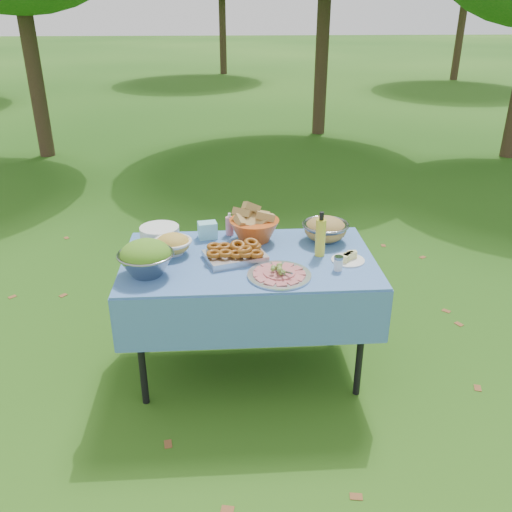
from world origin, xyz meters
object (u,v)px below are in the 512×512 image
(plate_stack, at_px, (160,233))
(oil_bottle, at_px, (321,234))
(pasta_bowl_steel, at_px, (325,229))
(charcuterie_platter, at_px, (279,270))
(salad_bowl, at_px, (146,258))
(bread_bowl, at_px, (254,225))
(picnic_table, at_px, (249,314))

(plate_stack, height_order, oil_bottle, oil_bottle)
(pasta_bowl_steel, bearing_deg, charcuterie_platter, -125.22)
(pasta_bowl_steel, relative_size, oil_bottle, 1.06)
(salad_bowl, height_order, pasta_bowl_steel, salad_bowl)
(bread_bowl, relative_size, charcuterie_platter, 0.88)
(salad_bowl, relative_size, charcuterie_platter, 0.86)
(picnic_table, relative_size, plate_stack, 5.96)
(picnic_table, height_order, charcuterie_platter, charcuterie_platter)
(plate_stack, bearing_deg, picnic_table, -28.81)
(picnic_table, relative_size, bread_bowl, 4.71)
(bread_bowl, bearing_deg, oil_bottle, -34.21)
(plate_stack, height_order, pasta_bowl_steel, pasta_bowl_steel)
(salad_bowl, height_order, charcuterie_platter, salad_bowl)
(oil_bottle, bearing_deg, bread_bowl, 145.79)
(salad_bowl, relative_size, pasta_bowl_steel, 1.06)
(salad_bowl, distance_m, pasta_bowl_steel, 1.13)
(pasta_bowl_steel, height_order, charcuterie_platter, pasta_bowl_steel)
(bread_bowl, bearing_deg, plate_stack, 176.70)
(bread_bowl, bearing_deg, charcuterie_platter, -78.37)
(picnic_table, height_order, plate_stack, plate_stack)
(bread_bowl, distance_m, charcuterie_platter, 0.52)
(oil_bottle, bearing_deg, picnic_table, -178.41)
(pasta_bowl_steel, distance_m, charcuterie_platter, 0.59)
(plate_stack, bearing_deg, charcuterie_platter, -37.97)
(plate_stack, distance_m, pasta_bowl_steel, 1.03)
(charcuterie_platter, bearing_deg, picnic_table, 122.14)
(salad_bowl, bearing_deg, picnic_table, 17.05)
(picnic_table, bearing_deg, bread_bowl, 79.43)
(picnic_table, distance_m, salad_bowl, 0.76)
(picnic_table, height_order, oil_bottle, oil_bottle)
(salad_bowl, bearing_deg, charcuterie_platter, -5.62)
(picnic_table, xyz_separation_m, charcuterie_platter, (0.15, -0.24, 0.42))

